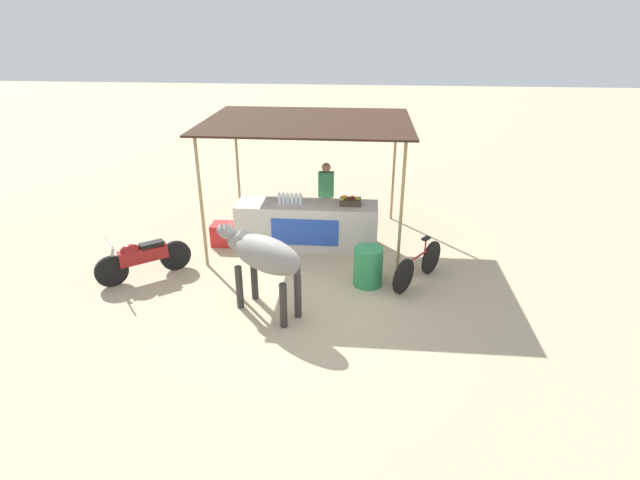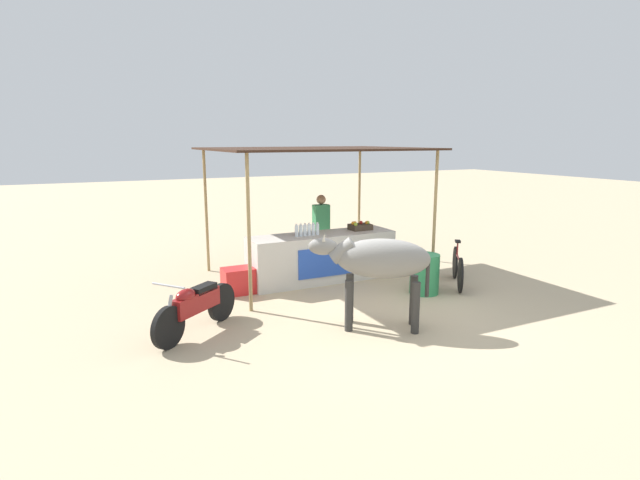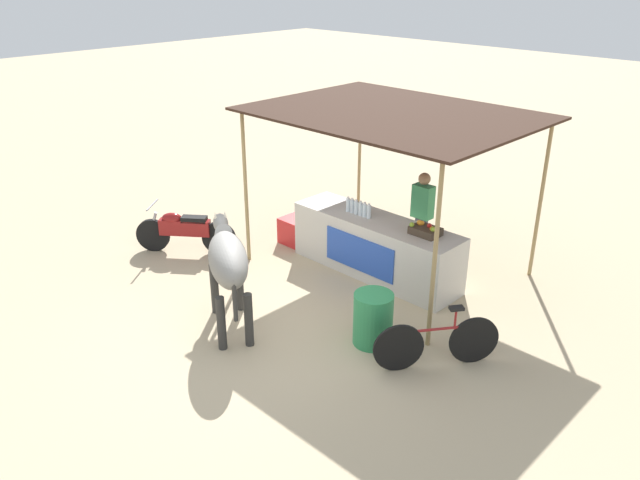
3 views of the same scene
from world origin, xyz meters
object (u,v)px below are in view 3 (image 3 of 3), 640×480
at_px(fruit_crate, 425,230).
at_px(motorcycle_parked, 184,230).
at_px(cow, 228,260).
at_px(cooler_box, 297,232).
at_px(bicycle_leaning, 437,343).
at_px(water_barrel, 373,319).
at_px(stall_counter, 375,246).
at_px(vendor_behind_counter, 422,219).

xyz_separation_m(fruit_crate, motorcycle_parked, (-3.84, -1.79, -0.61)).
distance_m(fruit_crate, cow, 3.04).
xyz_separation_m(cooler_box, bicycle_leaning, (4.01, -1.37, 0.11)).
bearing_deg(fruit_crate, bicycle_leaning, -48.83).
relative_size(water_barrel, motorcycle_parked, 0.51).
relative_size(stall_counter, water_barrel, 4.04).
bearing_deg(fruit_crate, stall_counter, -176.76).
bearing_deg(bicycle_leaning, water_barrel, -170.53).
distance_m(stall_counter, motorcycle_parked, 3.41).
height_order(cow, motorcycle_parked, cow).
height_order(stall_counter, cow, cow).
bearing_deg(bicycle_leaning, vendor_behind_counter, 130.39).
height_order(fruit_crate, water_barrel, fruit_crate).
distance_m(motorcycle_parked, bicycle_leaning, 5.18).
bearing_deg(cow, motorcycle_parked, 159.30).
xyz_separation_m(vendor_behind_counter, bicycle_leaning, (1.89, -2.22, -0.50)).
xyz_separation_m(water_barrel, bicycle_leaning, (0.93, 0.15, -0.02)).
bearing_deg(cooler_box, vendor_behind_counter, 21.83).
height_order(cow, bicycle_leaning, cow).
xyz_separation_m(vendor_behind_counter, water_barrel, (0.96, -2.38, -0.48)).
bearing_deg(stall_counter, fruit_crate, 3.24).
height_order(stall_counter, water_barrel, stall_counter).
bearing_deg(water_barrel, cooler_box, 153.67).
bearing_deg(cooler_box, bicycle_leaning, -18.87).
relative_size(stall_counter, cooler_box, 5.00).
bearing_deg(fruit_crate, vendor_behind_counter, 128.65).
xyz_separation_m(stall_counter, fruit_crate, (0.91, 0.05, 0.55)).
bearing_deg(water_barrel, motorcycle_parked, -178.46).
bearing_deg(cooler_box, cow, -62.24).
xyz_separation_m(fruit_crate, bicycle_leaning, (1.33, -1.52, -0.68)).
height_order(cooler_box, water_barrel, water_barrel).
xyz_separation_m(cow, motorcycle_parked, (-2.53, 0.96, -0.60)).
height_order(fruit_crate, motorcycle_parked, fruit_crate).
bearing_deg(motorcycle_parked, cow, -20.70).
xyz_separation_m(fruit_crate, cow, (-1.32, -2.74, -0.00)).
xyz_separation_m(fruit_crate, cooler_box, (-2.68, -0.15, -0.79)).
xyz_separation_m(stall_counter, water_barrel, (1.32, -1.62, -0.11)).
bearing_deg(vendor_behind_counter, cooler_box, -158.17).
height_order(stall_counter, motorcycle_parked, stall_counter).
distance_m(stall_counter, cow, 2.78).
bearing_deg(stall_counter, cow, -98.51).
relative_size(fruit_crate, vendor_behind_counter, 0.27).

